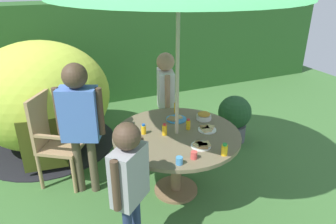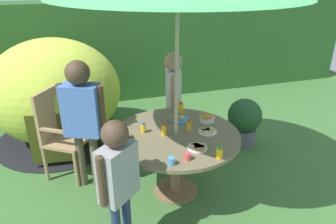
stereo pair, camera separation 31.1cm
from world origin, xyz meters
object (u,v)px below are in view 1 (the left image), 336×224
child_in_white_shirt (166,90)px  plate_center_front (201,145)px  juice_bottle_far_right (165,130)px  child_in_blue_shirt (79,114)px  garden_table (177,144)px  juice_bottle_center_back (144,129)px  plate_near_left (207,129)px  child_in_grey_shirt (129,175)px  dome_tent (42,97)px  juice_bottle_mid_right (224,150)px  plate_near_right (176,119)px  snack_bowl (204,116)px  potted_plant (234,117)px  juice_bottle_mid_left (177,108)px  cup_near (194,155)px  cup_far (179,161)px  wooden_chair (54,134)px  juice_bottle_far_left (188,124)px

child_in_white_shirt → plate_center_front: (-0.16, -1.21, -0.11)m
juice_bottle_far_right → child_in_blue_shirt: bearing=153.3°
child_in_blue_shirt → garden_table: bearing=-0.0°
juice_bottle_center_back → plate_near_left: bearing=-16.7°
child_in_grey_shirt → juice_bottle_far_right: 0.82m
child_in_white_shirt → plate_center_front: size_ratio=6.95×
dome_tent → child_in_grey_shirt: dome_tent is taller
child_in_grey_shirt → plate_near_left: 1.12m
juice_bottle_mid_right → plate_near_right: bearing=96.4°
plate_near_right → juice_bottle_far_right: (-0.25, -0.27, 0.05)m
child_in_grey_shirt → plate_near_left: bearing=-13.0°
snack_bowl → juice_bottle_mid_right: bearing=-105.3°
potted_plant → juice_bottle_mid_left: size_ratio=4.92×
juice_bottle_mid_right → cup_near: (-0.27, 0.05, -0.02)m
garden_table → cup_far: 0.57m
child_in_white_shirt → juice_bottle_center_back: size_ratio=12.23×
child_in_white_shirt → juice_bottle_far_right: 0.94m
wooden_chair → dome_tent: 0.88m
plate_near_right → child_in_white_shirt: bearing=77.3°
snack_bowl → plate_near_right: 0.31m
snack_bowl → cup_near: snack_bowl is taller
garden_table → plate_near_left: plate_near_left is taller
dome_tent → child_in_blue_shirt: bearing=-69.8°
child_in_grey_shirt → snack_bowl: child_in_grey_shirt is taller
juice_bottle_center_back → juice_bottle_mid_left: (0.52, 0.33, 0.01)m
garden_table → plate_near_left: bearing=-11.1°
juice_bottle_mid_left → plate_center_front: bearing=-98.1°
garden_table → child_in_grey_shirt: bearing=-138.7°
juice_bottle_mid_left → cup_near: bearing=-106.0°
potted_plant → snack_bowl: size_ratio=4.05×
juice_bottle_far_right → juice_bottle_mid_right: 0.65m
juice_bottle_far_left → juice_bottle_mid_left: (0.06, 0.42, 0.01)m
potted_plant → juice_bottle_far_right: juice_bottle_far_right is taller
plate_center_front → juice_bottle_far_left: 0.37m
juice_bottle_mid_left → cup_near: 0.97m
juice_bottle_center_back → juice_bottle_mid_right: bearing=-51.6°
juice_bottle_mid_right → cup_near: juice_bottle_mid_right is taller
wooden_chair → cup_near: size_ratio=15.23×
plate_center_front → dome_tent: bearing=123.2°
dome_tent → potted_plant: bearing=-14.4°
garden_table → cup_far: (-0.21, -0.50, 0.15)m
plate_near_left → cup_far: size_ratio=2.76×
garden_table → child_in_white_shirt: child_in_white_shirt is taller
snack_bowl → plate_near_left: bearing=-112.1°
plate_near_left → juice_bottle_center_back: size_ratio=1.76×
garden_table → child_in_grey_shirt: 0.91m
plate_center_front → child_in_grey_shirt: bearing=-161.2°
juice_bottle_far_right → juice_bottle_mid_right: juice_bottle_far_right is taller
wooden_chair → child_in_white_shirt: size_ratio=0.79×
plate_near_left → juice_bottle_center_back: bearing=163.3°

